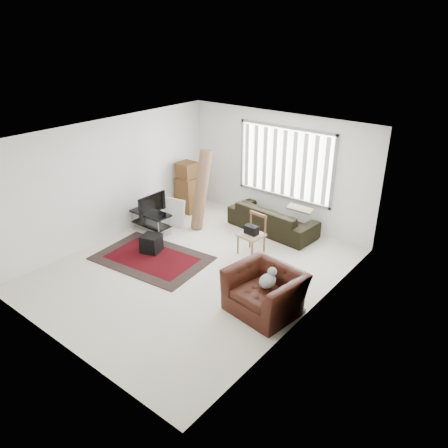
# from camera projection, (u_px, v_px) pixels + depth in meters

# --- Properties ---
(room) EXTENTS (6.00, 6.02, 2.71)m
(room) POSITION_uv_depth(u_px,v_px,m) (212.00, 180.00, 8.45)
(room) COLOR beige
(room) RESTS_ON ground
(persian_rug) EXTENTS (2.46, 1.78, 0.02)m
(persian_rug) POSITION_uv_depth(u_px,v_px,m) (152.00, 258.00, 9.20)
(persian_rug) COLOR black
(persian_rug) RESTS_ON ground
(tv_stand) EXTENTS (1.00, 0.45, 0.50)m
(tv_stand) POSITION_uv_depth(u_px,v_px,m) (151.00, 218.00, 10.24)
(tv_stand) COLOR black
(tv_stand) RESTS_ON ground
(tv) EXTENTS (0.10, 0.81, 0.46)m
(tv) POSITION_uv_depth(u_px,v_px,m) (150.00, 203.00, 10.08)
(tv) COLOR black
(tv) RESTS_ON tv_stand
(subwoofer) EXTENTS (0.48, 0.48, 0.38)m
(subwoofer) POSITION_uv_depth(u_px,v_px,m) (151.00, 243.00, 9.39)
(subwoofer) COLOR black
(subwoofer) RESTS_ON persian_rug
(moving_boxes) EXTENTS (0.54, 0.49, 1.31)m
(moving_boxes) POSITION_uv_depth(u_px,v_px,m) (187.00, 189.00, 11.29)
(moving_boxes) COLOR brown
(moving_boxes) RESTS_ON ground
(white_flatpack) EXTENTS (0.56, 0.29, 0.68)m
(white_flatpack) POSITION_uv_depth(u_px,v_px,m) (175.00, 212.00, 10.58)
(white_flatpack) COLOR silver
(white_flatpack) RESTS_ON ground
(rolled_rug) EXTENTS (0.35, 0.67, 1.89)m
(rolled_rug) POSITION_uv_depth(u_px,v_px,m) (201.00, 190.00, 10.25)
(rolled_rug) COLOR brown
(rolled_rug) RESTS_ON ground
(sofa) EXTENTS (2.22, 1.10, 0.83)m
(sofa) POSITION_uv_depth(u_px,v_px,m) (273.00, 215.00, 10.26)
(sofa) COLOR black
(sofa) RESTS_ON ground
(side_chair) EXTENTS (0.51, 0.51, 0.88)m
(side_chair) POSITION_uv_depth(u_px,v_px,m) (252.00, 233.00, 9.23)
(side_chair) COLOR #967B62
(side_chair) RESTS_ON ground
(armchair) EXTENTS (1.32, 1.19, 0.88)m
(armchair) POSITION_uv_depth(u_px,v_px,m) (265.00, 289.00, 7.38)
(armchair) COLOR #33120A
(armchair) RESTS_ON ground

